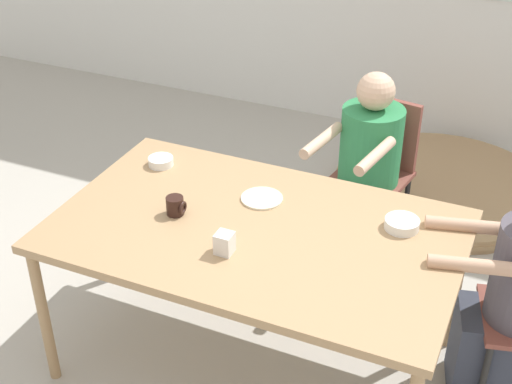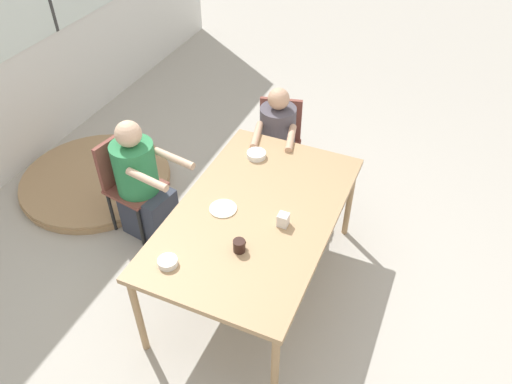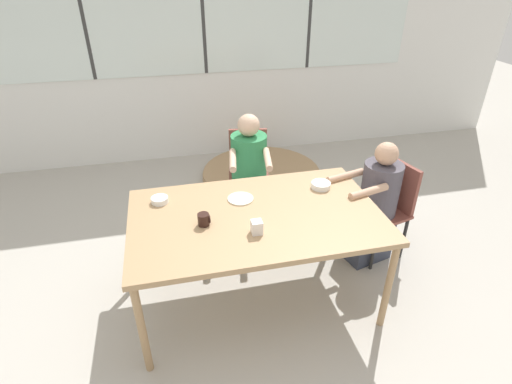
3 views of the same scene
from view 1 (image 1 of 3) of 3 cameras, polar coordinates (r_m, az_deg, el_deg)
name	(u,v)px [view 1 (image 1 of 3)]	position (r m, az deg, el deg)	size (l,w,h in m)	color
ground_plane	(256,359)	(3.58, 0.00, -13.20)	(16.00, 16.00, 0.00)	#B2ADA3
dining_table	(256,238)	(3.11, 0.00, -3.69)	(1.76, 1.07, 0.78)	tan
chair_for_man_blue_shirt	(378,159)	(4.19, 9.77, 2.59)	(0.46, 0.46, 0.87)	brown
person_woman_green_shirt	(512,308)	(3.30, 19.83, -8.74)	(0.62, 0.44, 1.09)	#333847
person_man_blue_shirt	(365,177)	(4.07, 8.72, 1.22)	(0.44, 0.68, 1.10)	#333847
coffee_mug	(176,206)	(3.16, -6.45, -1.11)	(0.08, 0.08, 0.08)	black
milk_carton_small	(224,243)	(2.91, -2.54, -4.11)	(0.07, 0.07, 0.09)	silver
bowl_white_shallow	(402,224)	(3.12, 11.59, -2.52)	(0.15, 0.15, 0.04)	white
bowl_cereal	(161,161)	(3.56, -7.62, 2.44)	(0.12, 0.12, 0.04)	white
plate_tortillas	(262,198)	(3.26, 0.47, -0.51)	(0.19, 0.19, 0.01)	beige
folded_table_stack	(441,187)	(4.94, 14.59, 0.42)	(1.43, 1.43, 0.09)	tan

